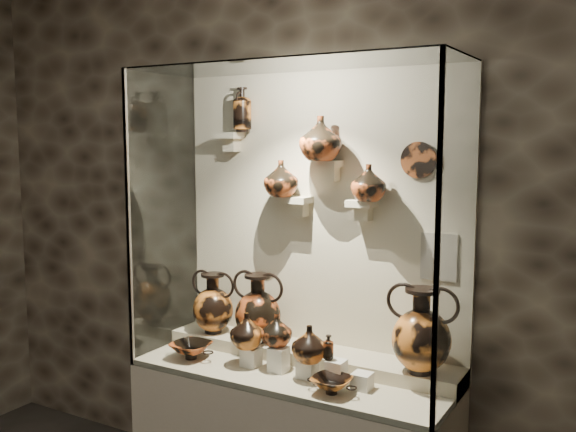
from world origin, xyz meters
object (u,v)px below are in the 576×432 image
object	(u,v)px
jug_a	(247,330)
jug_b	(277,330)
amphora_left	(213,303)
lekythos_small	(329,346)
ovoid_vase_a	(281,178)
lekythos_tall	(242,107)
ovoid_vase_b	(321,138)
amphora_right	(421,330)
jug_c	(310,344)
kylix_right	(332,383)
kylix_left	(191,349)
ovoid_vase_c	(369,183)
amphora_mid	(258,308)

from	to	relation	value
jug_a	jug_b	world-z (taller)	jug_b
amphora_left	lekythos_small	size ratio (longest dim) A/B	2.52
jug_b	ovoid_vase_a	bearing A→B (deg)	127.27
jug_b	lekythos_tall	size ratio (longest dim) A/B	0.60
amphora_left	ovoid_vase_b	xyz separation A→B (m)	(0.68, 0.03, 0.96)
amphora_right	jug_c	size ratio (longest dim) A/B	2.26
kylix_right	ovoid_vase_a	distance (m)	1.12
amphora_left	kylix_left	xyz separation A→B (m)	(0.04, -0.27, -0.19)
ovoid_vase_c	lekythos_tall	bearing A→B (deg)	172.59
ovoid_vase_a	jug_a	bearing A→B (deg)	-95.36
amphora_left	amphora_mid	size ratio (longest dim) A/B	0.92
amphora_mid	ovoid_vase_b	bearing A→B (deg)	2.35
kylix_right	ovoid_vase_c	xyz separation A→B (m)	(0.02, 0.37, 0.93)
amphora_left	lekythos_small	bearing A→B (deg)	-35.34
kylix_right	lekythos_small	bearing A→B (deg)	102.73
amphora_left	amphora_mid	xyz separation A→B (m)	(0.32, -0.01, 0.02)
jug_a	ovoid_vase_b	xyz separation A→B (m)	(0.30, 0.24, 1.01)
amphora_mid	kylix_right	distance (m)	0.72
kylix_left	ovoid_vase_a	size ratio (longest dim) A/B	1.39
jug_b	lekythos_small	xyz separation A→B (m)	(0.31, -0.03, -0.02)
jug_b	ovoid_vase_a	size ratio (longest dim) A/B	0.86
amphora_left	ovoid_vase_c	xyz separation A→B (m)	(0.94, 0.05, 0.73)
ovoid_vase_b	jug_c	bearing A→B (deg)	-66.26
jug_c	kylix_left	xyz separation A→B (m)	(-0.71, -0.06, -0.13)
kylix_left	ovoid_vase_b	xyz separation A→B (m)	(0.64, 0.30, 1.15)
jug_c	lekythos_tall	xyz separation A→B (m)	(-0.59, 0.30, 1.20)
jug_a	lekythos_tall	size ratio (longest dim) A/B	0.67
jug_b	ovoid_vase_b	world-z (taller)	ovoid_vase_b
amphora_right	lekythos_small	bearing A→B (deg)	179.98
jug_b	kylix_left	bearing A→B (deg)	-157.87
lekythos_small	ovoid_vase_b	xyz separation A→B (m)	(-0.17, 0.24, 1.01)
jug_c	jug_a	bearing A→B (deg)	178.68
jug_b	lekythos_small	distance (m)	0.32
kylix_left	ovoid_vase_c	world-z (taller)	ovoid_vase_c
amphora_left	jug_b	bearing A→B (deg)	-39.95
kylix_left	kylix_right	size ratio (longest dim) A/B	1.13
kylix_left	lekythos_small	bearing A→B (deg)	-5.05
ovoid_vase_a	kylix_right	bearing A→B (deg)	-29.52
jug_b	kylix_right	xyz separation A→B (m)	(0.39, -0.14, -0.17)
lekythos_tall	ovoid_vase_a	distance (m)	0.48
jug_a	ovoid_vase_c	distance (m)	1.01
amphora_mid	lekythos_small	bearing A→B (deg)	-24.84
amphora_left	amphora_right	size ratio (longest dim) A/B	0.84
amphora_left	jug_a	bearing A→B (deg)	-50.72
jug_c	lekythos_tall	distance (m)	1.37
jug_a	jug_b	xyz separation A→B (m)	(0.16, 0.03, 0.02)
amphora_right	kylix_left	distance (m)	1.26
kylix_left	amphora_left	bearing A→B (deg)	90.47
jug_c	ovoid_vase_a	distance (m)	0.90
lekythos_tall	jug_b	bearing A→B (deg)	-54.60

